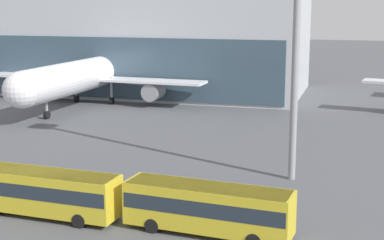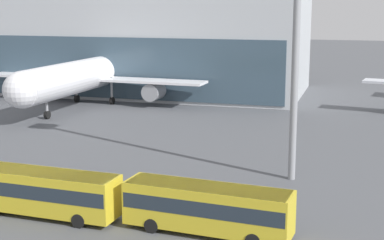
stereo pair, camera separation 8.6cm
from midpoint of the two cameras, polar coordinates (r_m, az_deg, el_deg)
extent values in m
cube|color=#B2B7BC|center=(114.35, -16.69, 7.59)|extent=(105.13, 25.44, 17.08)
cylinder|color=white|center=(88.47, -10.13, 4.36)|extent=(6.11, 32.95, 4.62)
sphere|color=white|center=(74.69, -16.20, 2.81)|extent=(4.53, 4.53, 4.53)
cone|color=white|center=(103.02, -5.71, 5.45)|extent=(4.72, 7.39, 4.39)
cube|color=white|center=(90.31, -9.50, 4.00)|extent=(35.29, 5.57, 0.35)
cylinder|color=gray|center=(86.32, -3.69, 2.77)|extent=(2.73, 3.56, 2.58)
cylinder|color=gray|center=(95.55, -14.68, 3.26)|extent=(2.73, 3.56, 2.58)
cube|color=#5B338C|center=(101.93, -5.95, 7.94)|extent=(0.64, 5.39, 7.68)
cube|color=white|center=(102.25, -5.91, 5.66)|extent=(12.16, 3.74, 0.28)
cylinder|color=gray|center=(79.45, -13.89, 1.77)|extent=(0.36, 0.36, 3.61)
cylinder|color=black|center=(79.76, -13.83, 0.49)|extent=(0.50, 1.12, 1.10)
cylinder|color=gray|center=(89.13, -7.76, 3.01)|extent=(0.36, 0.36, 3.61)
cylinder|color=black|center=(89.40, -7.73, 1.87)|extent=(0.50, 1.12, 1.10)
cylinder|color=gray|center=(91.96, -11.12, 3.16)|extent=(0.36, 0.36, 3.61)
cylinder|color=black|center=(92.23, -11.08, 2.05)|extent=(0.50, 1.12, 1.10)
cube|color=gold|center=(43.76, -14.11, -6.73)|extent=(11.43, 3.34, 2.91)
cube|color=#232D38|center=(43.67, -14.13, -6.36)|extent=(11.21, 3.36, 1.02)
cube|color=silver|center=(43.36, -14.20, -4.98)|extent=(11.09, 3.24, 0.12)
cylinder|color=black|center=(43.45, -9.21, -8.51)|extent=(1.02, 0.36, 1.00)
cylinder|color=black|center=(41.42, -10.89, -9.58)|extent=(1.02, 0.36, 1.00)
cylinder|color=black|center=(47.08, -16.77, -7.28)|extent=(1.02, 0.36, 1.00)
cube|color=gold|center=(39.31, 1.55, -8.47)|extent=(11.49, 3.70, 2.91)
cube|color=#232D38|center=(39.21, 1.55, -8.07)|extent=(11.27, 3.71, 1.02)
cube|color=silver|center=(38.86, 1.56, -6.53)|extent=(11.14, 3.58, 0.12)
cylinder|color=black|center=(39.95, 6.96, -10.26)|extent=(1.02, 0.39, 1.00)
cylinder|color=black|center=(42.08, -2.42, -9.03)|extent=(1.02, 0.39, 1.00)
cylinder|color=black|center=(39.96, -3.89, -10.19)|extent=(1.02, 0.39, 1.00)
cylinder|color=gray|center=(50.13, 10.11, 7.60)|extent=(0.63, 0.63, 24.03)
camera|label=1|loc=(0.04, -89.96, 0.01)|focal=55.00mm
camera|label=2|loc=(0.04, 90.04, -0.01)|focal=55.00mm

